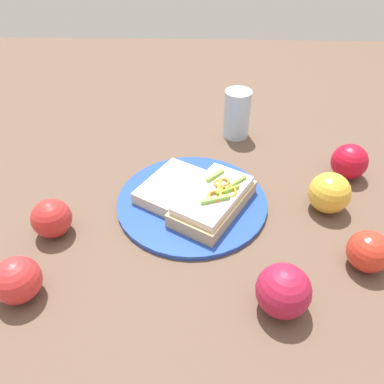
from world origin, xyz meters
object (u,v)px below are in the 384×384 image
(apple_3, at_px, (329,193))
(drinking_glass, at_px, (237,114))
(apple_0, at_px, (349,162))
(sandwich, at_px, (214,200))
(apple_5, at_px, (283,291))
(apple_2, at_px, (369,251))
(plate, at_px, (192,202))
(apple_1, at_px, (52,218))
(apple_4, at_px, (17,280))
(bread_slice_side, at_px, (172,187))

(apple_3, relative_size, drinking_glass, 0.68)
(drinking_glass, bearing_deg, apple_0, -35.13)
(sandwich, distance_m, apple_5, 0.24)
(apple_3, height_order, drinking_glass, drinking_glass)
(apple_2, distance_m, drinking_glass, 0.46)
(plate, distance_m, apple_2, 0.33)
(apple_3, bearing_deg, apple_1, -170.91)
(apple_2, distance_m, apple_4, 0.56)
(apple_4, bearing_deg, plate, 41.02)
(apple_2, bearing_deg, drinking_glass, 115.03)
(sandwich, bearing_deg, apple_5, 55.49)
(bread_slice_side, xyz_separation_m, drinking_glass, (0.14, 0.24, 0.04))
(bread_slice_side, bearing_deg, sandwich, 90.36)
(bread_slice_side, relative_size, apple_1, 2.00)
(apple_5, xyz_separation_m, drinking_glass, (-0.04, 0.51, 0.02))
(sandwich, bearing_deg, apple_2, 93.94)
(apple_1, distance_m, drinking_glass, 0.50)
(bread_slice_side, relative_size, apple_2, 2.04)
(apple_2, distance_m, apple_3, 0.15)
(apple_1, bearing_deg, drinking_glass, 45.27)
(drinking_glass, bearing_deg, apple_5, -85.39)
(apple_1, bearing_deg, apple_0, 18.13)
(apple_4, xyz_separation_m, drinking_glass, (0.36, 0.50, 0.02))
(apple_4, height_order, drinking_glass, drinking_glass)
(apple_0, xyz_separation_m, apple_4, (-0.60, -0.33, -0.00))
(apple_1, relative_size, apple_2, 1.02)
(apple_3, bearing_deg, apple_5, -118.17)
(apple_3, bearing_deg, drinking_glass, 120.95)
(sandwich, height_order, apple_1, apple_1)
(plate, xyz_separation_m, apple_4, (-0.26, -0.23, 0.03))
(apple_2, xyz_separation_m, drinking_glass, (-0.20, 0.42, 0.02))
(bread_slice_side, xyz_separation_m, apple_1, (-0.21, -0.11, 0.01))
(apple_4, bearing_deg, apple_5, -1.41)
(apple_1, distance_m, apple_4, 0.14)
(apple_0, bearing_deg, apple_5, -119.57)
(bread_slice_side, height_order, apple_5, apple_5)
(drinking_glass, bearing_deg, bread_slice_side, -120.56)
(plate, relative_size, drinking_glass, 2.52)
(apple_1, xyz_separation_m, apple_4, (-0.01, -0.14, 0.00))
(bread_slice_side, bearing_deg, drinking_glass, 179.76)
(plate, height_order, apple_0, apple_0)
(plate, distance_m, apple_1, 0.27)
(apple_0, height_order, apple_3, apple_3)
(apple_1, bearing_deg, plate, 19.51)
(apple_1, height_order, apple_3, apple_3)
(plate, distance_m, sandwich, 0.06)
(sandwich, height_order, drinking_glass, drinking_glass)
(plate, distance_m, apple_4, 0.35)
(apple_1, height_order, apple_4, apple_4)
(plate, xyz_separation_m, apple_5, (0.14, -0.24, 0.04))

